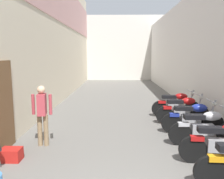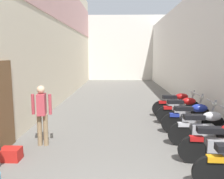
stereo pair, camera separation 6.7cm
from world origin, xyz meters
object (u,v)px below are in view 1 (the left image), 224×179
object	(u,v)px
motorcycle_fourth	(205,127)
motorcycle_sixth	(183,109)
motorcycle_fifth	(193,117)
motorcycle_third	(224,142)
motorcycle_seventh	(176,104)
pedestrian_mid_alley	(42,111)
plastic_crate	(11,155)

from	to	relation	value
motorcycle_fourth	motorcycle_sixth	world-z (taller)	same
motorcycle_fifth	motorcycle_third	bearing A→B (deg)	-90.00
motorcycle_fourth	motorcycle_seventh	world-z (taller)	same
pedestrian_mid_alley	motorcycle_sixth	bearing A→B (deg)	26.40
motorcycle_third	motorcycle_seventh	size ratio (longest dim) A/B	1.00
motorcycle_seventh	motorcycle_fourth	bearing A→B (deg)	-90.00
motorcycle_fifth	motorcycle_sixth	world-z (taller)	same
motorcycle_sixth	plastic_crate	size ratio (longest dim) A/B	4.21
motorcycle_fourth	motorcycle_fifth	world-z (taller)	same
motorcycle_seventh	plastic_crate	distance (m)	6.05
motorcycle_third	motorcycle_fifth	distance (m)	2.02
motorcycle_fifth	motorcycle_sixth	distance (m)	1.03
motorcycle_fifth	pedestrian_mid_alley	size ratio (longest dim) A/B	1.18
motorcycle_third	motorcycle_sixth	size ratio (longest dim) A/B	1.00
motorcycle_seventh	motorcycle_third	bearing A→B (deg)	-90.00
motorcycle_seventh	plastic_crate	size ratio (longest dim) A/B	4.21
motorcycle_seventh	pedestrian_mid_alley	distance (m)	5.16
motorcycle_fourth	motorcycle_seventh	distance (m)	2.89
motorcycle_fifth	motorcycle_sixth	xyz separation A→B (m)	(-0.00, 1.03, 0.00)
motorcycle_sixth	motorcycle_fourth	bearing A→B (deg)	-90.00
motorcycle_fifth	motorcycle_seventh	world-z (taller)	same
pedestrian_mid_alley	motorcycle_fifth	bearing A→B (deg)	14.10
motorcycle_sixth	pedestrian_mid_alley	bearing A→B (deg)	-153.60
motorcycle_fourth	pedestrian_mid_alley	xyz separation A→B (m)	(-4.18, -0.10, 0.42)
motorcycle_third	motorcycle_fourth	world-z (taller)	same
motorcycle_sixth	motorcycle_third	bearing A→B (deg)	-90.00
motorcycle_fifth	motorcycle_seventh	bearing A→B (deg)	90.00
motorcycle_third	plastic_crate	distance (m)	4.64
motorcycle_third	motorcycle_fifth	xyz separation A→B (m)	(0.00, 2.02, 0.00)
motorcycle_fourth	motorcycle_seventh	bearing A→B (deg)	90.00
motorcycle_third	motorcycle_seventh	distance (m)	3.96
motorcycle_third	motorcycle_seventh	world-z (taller)	same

